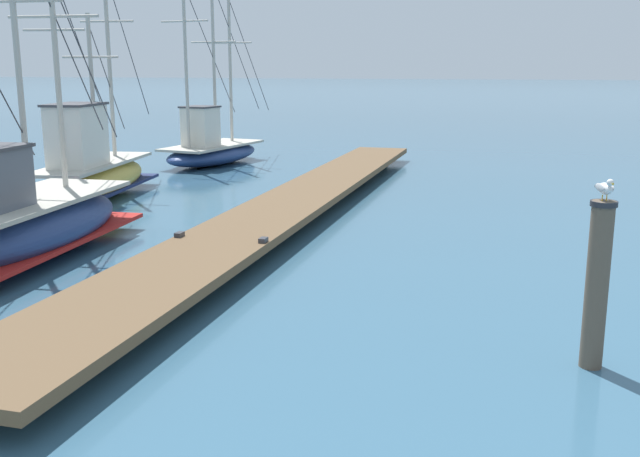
{
  "coord_description": "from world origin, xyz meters",
  "views": [
    {
      "loc": [
        0.83,
        -0.1,
        3.45
      ],
      "look_at": [
        -1.85,
        8.7,
        1.4
      ],
      "focal_mm": 41.02,
      "sensor_mm": 36.0,
      "label": 1
    }
  ],
  "objects": [
    {
      "name": "fishing_boat_2",
      "position": [
        -10.45,
        23.63,
        0.62
      ],
      "size": [
        2.64,
        6.73,
        6.71
      ],
      "color": "navy",
      "rests_on": "ground"
    },
    {
      "name": "perched_seagull",
      "position": [
        1.53,
        8.5,
        2.13
      ],
      "size": [
        0.21,
        0.37,
        0.26
      ],
      "color": "gold",
      "rests_on": "mooring_piling"
    },
    {
      "name": "floating_dock",
      "position": [
        -4.62,
        15.81,
        0.36
      ],
      "size": [
        2.34,
        22.38,
        0.53
      ],
      "color": "brown",
      "rests_on": "ground"
    },
    {
      "name": "fishing_boat_0",
      "position": [
        -8.16,
        10.73,
        0.67
      ],
      "size": [
        2.64,
        6.71,
        6.64
      ],
      "color": "navy",
      "rests_on": "ground"
    },
    {
      "name": "mooring_piling",
      "position": [
        1.53,
        8.5,
        1.03
      ],
      "size": [
        0.3,
        0.3,
        1.98
      ],
      "color": "brown",
      "rests_on": "ground"
    },
    {
      "name": "fishing_boat_1",
      "position": [
        -10.45,
        16.32,
        0.79
      ],
      "size": [
        2.56,
        7.07,
        6.4
      ],
      "color": "gold",
      "rests_on": "ground"
    }
  ]
}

